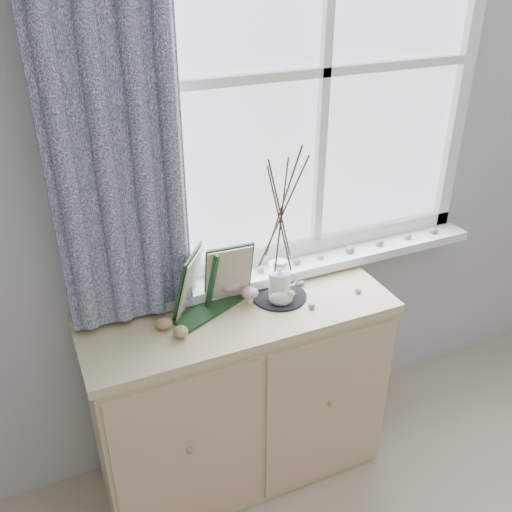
{
  "coord_description": "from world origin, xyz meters",
  "views": [
    {
      "loc": [
        -0.81,
        0.1,
        2.08
      ],
      "look_at": [
        -0.1,
        1.7,
        1.1
      ],
      "focal_mm": 40.0,
      "sensor_mm": 36.0,
      "label": 1
    }
  ],
  "objects_px": {
    "twig_pitcher": "(281,210)",
    "botanical_book": "(213,283)",
    "sideboard": "(241,395)",
    "toadstool_cluster": "(234,286)"
  },
  "relations": [
    {
      "from": "toadstool_cluster",
      "to": "twig_pitcher",
      "type": "distance_m",
      "value": 0.36
    },
    {
      "from": "toadstool_cluster",
      "to": "twig_pitcher",
      "type": "height_order",
      "value": "twig_pitcher"
    },
    {
      "from": "sideboard",
      "to": "toadstool_cluster",
      "type": "distance_m",
      "value": 0.49
    },
    {
      "from": "twig_pitcher",
      "to": "botanical_book",
      "type": "bearing_deg",
      "value": -157.9
    },
    {
      "from": "sideboard",
      "to": "twig_pitcher",
      "type": "xyz_separation_m",
      "value": [
        0.18,
        0.03,
        0.8
      ]
    },
    {
      "from": "botanical_book",
      "to": "twig_pitcher",
      "type": "height_order",
      "value": "twig_pitcher"
    },
    {
      "from": "twig_pitcher",
      "to": "sideboard",
      "type": "bearing_deg",
      "value": -150.22
    },
    {
      "from": "botanical_book",
      "to": "twig_pitcher",
      "type": "relative_size",
      "value": 0.58
    },
    {
      "from": "sideboard",
      "to": "twig_pitcher",
      "type": "bearing_deg",
      "value": 8.31
    },
    {
      "from": "botanical_book",
      "to": "toadstool_cluster",
      "type": "relative_size",
      "value": 2.48
    }
  ]
}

